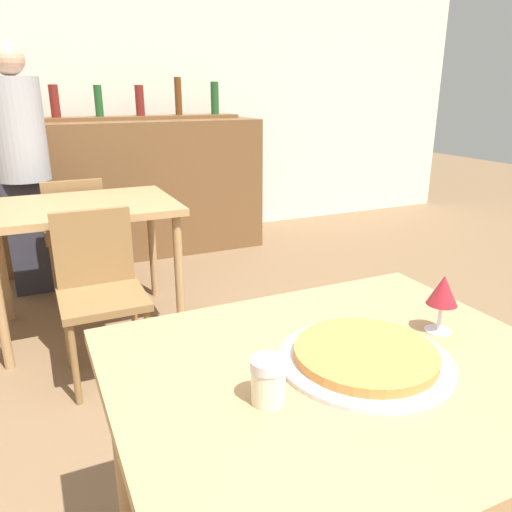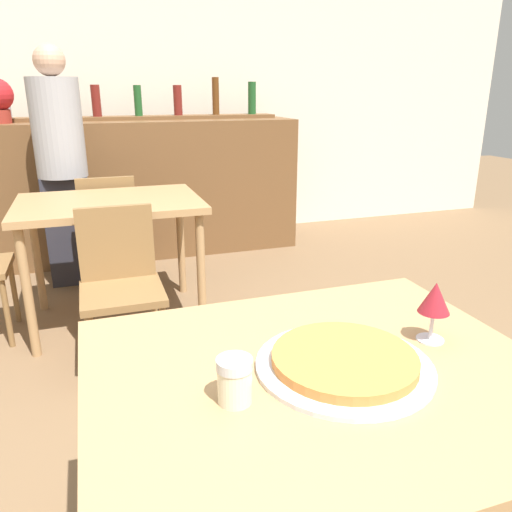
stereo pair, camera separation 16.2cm
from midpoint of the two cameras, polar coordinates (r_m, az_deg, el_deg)
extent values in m
cube|color=silver|center=(4.87, -19.27, 17.71)|extent=(8.00, 0.05, 2.80)
cube|color=#A87F51|center=(1.21, 6.08, -13.27)|extent=(1.06, 0.89, 0.04)
cylinder|color=#A87F51|center=(1.62, -17.94, -21.50)|extent=(0.05, 0.05, 0.73)
cylinder|color=#A87F51|center=(1.91, 12.24, -14.22)|extent=(0.05, 0.05, 0.73)
cube|color=#A87F51|center=(3.05, -20.89, 5.22)|extent=(1.05, 0.77, 0.04)
cylinder|color=#A87F51|center=(2.91, -10.36, -2.34)|extent=(0.05, 0.05, 0.73)
cylinder|color=#A87F51|center=(3.46, -28.26, -0.92)|extent=(0.05, 0.05, 0.73)
cylinder|color=#A87F51|center=(3.51, -13.06, 1.11)|extent=(0.05, 0.05, 0.73)
cube|color=brown|center=(4.44, -17.41, 7.09)|extent=(2.60, 0.56, 1.14)
cube|color=brown|center=(4.51, -18.40, 14.68)|extent=(2.39, 0.24, 0.03)
cylinder|color=#1E5123|center=(4.47, -27.51, 15.34)|extent=(0.07, 0.07, 0.25)
cylinder|color=maroon|center=(4.48, -23.05, 15.97)|extent=(0.07, 0.07, 0.25)
cylinder|color=#1E5123|center=(4.50, -18.59, 16.45)|extent=(0.07, 0.07, 0.25)
cylinder|color=maroon|center=(4.56, -14.19, 16.85)|extent=(0.07, 0.07, 0.25)
cylinder|color=#5B3314|center=(4.63, -9.92, 17.55)|extent=(0.06, 0.06, 0.32)
cylinder|color=#1E5123|center=(4.74, -5.76, 17.52)|extent=(0.07, 0.07, 0.28)
cube|color=olive|center=(2.53, -18.87, -4.74)|extent=(0.40, 0.40, 0.04)
cube|color=olive|center=(2.64, -19.80, 0.91)|extent=(0.38, 0.04, 0.38)
cylinder|color=olive|center=(2.47, -21.83, -11.51)|extent=(0.03, 0.03, 0.41)
cylinder|color=olive|center=(2.49, -13.95, -10.34)|extent=(0.03, 0.03, 0.41)
cylinder|color=olive|center=(2.77, -22.31, -8.18)|extent=(0.03, 0.03, 0.41)
cylinder|color=olive|center=(2.80, -15.33, -7.18)|extent=(0.03, 0.03, 0.41)
cube|color=olive|center=(3.74, -21.14, 2.40)|extent=(0.40, 0.40, 0.04)
cube|color=olive|center=(3.51, -21.30, 4.95)|extent=(0.38, 0.04, 0.38)
cylinder|color=olive|center=(3.97, -18.53, 0.24)|extent=(0.03, 0.03, 0.41)
cylinder|color=olive|center=(3.96, -23.40, -0.42)|extent=(0.03, 0.03, 0.41)
cylinder|color=olive|center=(3.65, -17.88, -1.28)|extent=(0.03, 0.03, 0.41)
cylinder|color=olive|center=(3.64, -23.18, -2.00)|extent=(0.03, 0.03, 0.41)
cylinder|color=silver|center=(1.21, 8.57, -11.79)|extent=(0.41, 0.41, 0.01)
cylinder|color=#CC7A38|center=(1.21, 8.61, -11.06)|extent=(0.34, 0.34, 0.02)
cylinder|color=beige|center=(1.05, -3.14, -14.68)|extent=(0.07, 0.07, 0.08)
cylinder|color=silver|center=(1.03, -3.18, -12.37)|extent=(0.08, 0.08, 0.02)
cube|color=#2D2D38|center=(3.88, -25.18, 2.00)|extent=(0.32, 0.18, 0.80)
cylinder|color=#9E9EA3|center=(3.76, -26.73, 12.75)|extent=(0.34, 0.34, 0.67)
sphere|color=tan|center=(3.76, -27.73, 19.33)|extent=(0.21, 0.21, 0.21)
cylinder|color=silver|center=(1.40, 17.01, -8.22)|extent=(0.07, 0.07, 0.00)
cylinder|color=silver|center=(1.39, 17.16, -6.76)|extent=(0.01, 0.01, 0.07)
cone|color=maroon|center=(1.36, 17.47, -3.80)|extent=(0.08, 0.08, 0.08)
camera|label=1|loc=(0.08, -92.86, -0.96)|focal=35.00mm
camera|label=2|loc=(0.08, 87.14, 0.96)|focal=35.00mm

